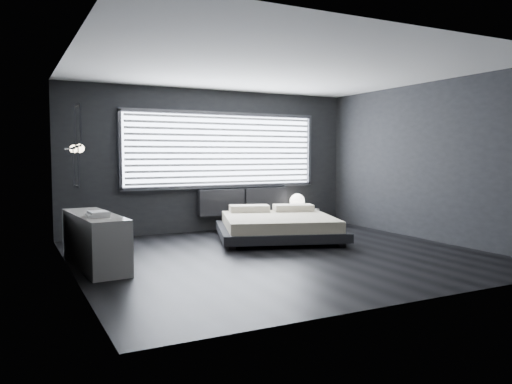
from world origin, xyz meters
name	(u,v)px	position (x,y,z in m)	size (l,w,h in m)	color
room	(282,163)	(0.00, 0.00, 1.40)	(6.04, 6.00, 2.80)	black
window	(223,150)	(0.20, 2.70, 1.61)	(4.14, 0.09, 1.52)	white
headboard	(244,201)	(0.63, 2.64, 0.57)	(1.96, 0.16, 0.52)	black
sconce_near	(80,148)	(-2.88, 0.05, 1.60)	(0.18, 0.11, 0.11)	silver
sconce_far	(73,149)	(-2.88, 0.65, 1.60)	(0.18, 0.11, 0.11)	silver
wall_art_upper	(78,126)	(-2.98, -0.55, 1.85)	(0.01, 0.48, 0.48)	#47474C
wall_art_lower	(76,167)	(-2.98, -0.30, 1.38)	(0.01, 0.48, 0.48)	#47474C
bed	(278,225)	(0.64, 1.24, 0.25)	(2.66, 2.60, 0.55)	black
nightstand	(299,218)	(1.78, 2.37, 0.19)	(0.67, 0.55, 0.39)	silver
orb_lamp	(297,201)	(1.74, 2.37, 0.55)	(0.31, 0.31, 0.31)	white
dresser	(95,240)	(-2.66, 0.45, 0.36)	(0.65, 1.83, 0.72)	silver
book_stack	(98,214)	(-2.67, 0.11, 0.75)	(0.28, 0.37, 0.07)	white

